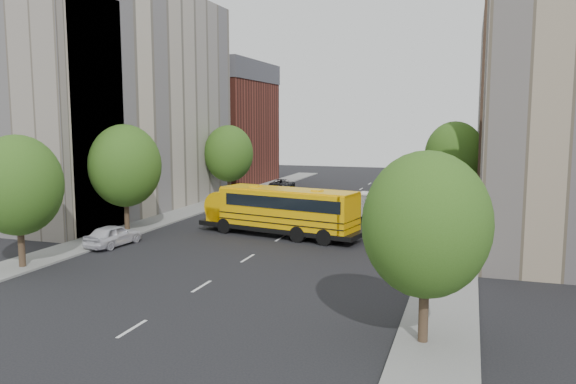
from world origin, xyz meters
The scene contains 23 objects.
ground centered at (0.00, 0.00, 0.00)m, with size 120.00×120.00×0.00m, color black.
sidewalk_left centered at (-11.50, 5.00, 0.06)m, with size 3.00×80.00×0.12m, color slate.
sidewalk_right centered at (11.50, 5.00, 0.06)m, with size 3.00×80.00×0.12m, color slate.
lane_markings centered at (0.00, 10.00, 0.01)m, with size 0.15×64.00×0.01m, color silver.
building_left_cream centered at (-18.00, 6.00, 10.00)m, with size 10.00×26.00×20.00m, color beige.
building_left_redbrick centered at (-18.00, 28.00, 6.50)m, with size 10.00×15.00×13.00m, color maroon.
building_left_near centered at (-18.00, -4.50, 8.50)m, with size 10.00×7.00×17.00m, color tan.
building_right_far centered at (18.00, 20.00, 9.00)m, with size 10.00×22.00×18.00m, color tan.
building_right_sidewall centered at (18.00, 9.00, 9.00)m, with size 10.10×0.30×18.00m, color brown.
street_tree_0 centered at (-11.00, -14.00, 4.64)m, with size 4.80×4.80×7.41m.
street_tree_1 centered at (-11.00, -4.00, 4.95)m, with size 5.12×5.12×7.90m.
street_tree_2 centered at (-11.00, 14.00, 4.83)m, with size 4.99×4.99×7.71m.
street_tree_3 centered at (11.00, -18.00, 4.45)m, with size 4.61×4.61×7.11m.
street_tree_4 centered at (11.00, 14.00, 5.08)m, with size 5.25×5.25×8.10m.
street_tree_5 centered at (11.00, 26.00, 4.70)m, with size 4.86×4.86×7.51m.
school_bus centered at (-0.47, -1.11, 1.95)m, with size 12.66×5.33×3.49m.
safari_truck centered at (5.78, 5.90, 1.28)m, with size 5.82×2.61×2.42m.
parked_car_0 centered at (-9.60, -7.64, 0.72)m, with size 1.70×4.22×1.44m, color silver.
parked_car_1 centered at (-9.60, 11.38, 0.65)m, with size 1.38×3.97×1.31m, color silver.
parked_car_2 centered at (-8.80, 24.45, 0.65)m, with size 2.15×4.66×1.30m, color black.
parked_car_3 centered at (8.80, -4.44, 0.68)m, with size 1.91×4.70×1.36m, color maroon.
parked_car_4 centered at (9.60, 17.85, 0.81)m, with size 1.90×4.73×1.61m, color #374361.
parked_car_5 centered at (9.60, 25.97, 0.63)m, with size 1.34×3.85×1.27m, color gray.
Camera 1 is at (12.43, -38.24, 8.13)m, focal length 35.00 mm.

